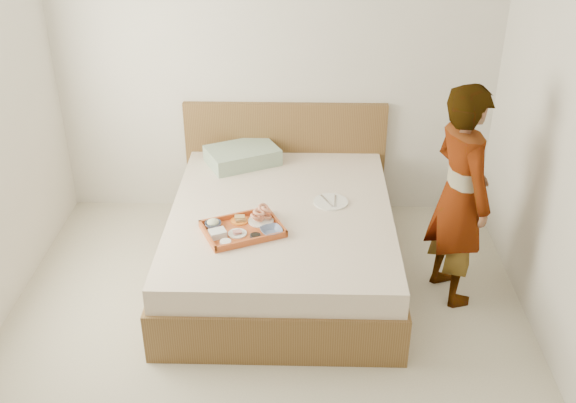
% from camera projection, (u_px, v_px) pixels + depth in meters
% --- Properties ---
extents(ground, '(3.50, 4.00, 0.01)m').
position_uv_depth(ground, '(263.00, 365.00, 4.11)').
color(ground, beige).
rests_on(ground, ground).
extents(wall_back, '(3.50, 0.01, 2.60)m').
position_uv_depth(wall_back, '(275.00, 60.00, 5.22)').
color(wall_back, silver).
rests_on(wall_back, ground).
extents(bed, '(1.65, 2.00, 0.53)m').
position_uv_depth(bed, '(281.00, 241.00, 4.85)').
color(bed, brown).
rests_on(bed, ground).
extents(headboard, '(1.65, 0.06, 0.95)m').
position_uv_depth(headboard, '(285.00, 157.00, 5.60)').
color(headboard, brown).
rests_on(headboard, ground).
extents(pillow, '(0.64, 0.57, 0.13)m').
position_uv_depth(pillow, '(242.00, 155.00, 5.35)').
color(pillow, '#A2B39D').
rests_on(pillow, bed).
extents(tray, '(0.61, 0.54, 0.05)m').
position_uv_depth(tray, '(243.00, 229.00, 4.45)').
color(tray, '#B14B1A').
rests_on(tray, bed).
extents(prawn_plate, '(0.23, 0.23, 0.01)m').
position_uv_depth(prawn_plate, '(261.00, 221.00, 4.55)').
color(prawn_plate, white).
rests_on(prawn_plate, tray).
extents(navy_bowl_big, '(0.19, 0.19, 0.03)m').
position_uv_depth(navy_bowl_big, '(271.00, 231.00, 4.41)').
color(navy_bowl_big, navy).
rests_on(navy_bowl_big, tray).
extents(sauce_dish, '(0.10, 0.10, 0.03)m').
position_uv_depth(sauce_dish, '(255.00, 237.00, 4.36)').
color(sauce_dish, black).
rests_on(sauce_dish, tray).
extents(meat_plate, '(0.16, 0.16, 0.01)m').
position_uv_depth(meat_plate, '(237.00, 234.00, 4.41)').
color(meat_plate, white).
rests_on(meat_plate, tray).
extents(bread_plate, '(0.16, 0.16, 0.01)m').
position_uv_depth(bread_plate, '(240.00, 221.00, 4.55)').
color(bread_plate, orange).
rests_on(bread_plate, tray).
extents(salad_bowl, '(0.15, 0.15, 0.03)m').
position_uv_depth(salad_bowl, '(213.00, 225.00, 4.48)').
color(salad_bowl, navy).
rests_on(salad_bowl, tray).
extents(plastic_tub, '(0.13, 0.12, 0.05)m').
position_uv_depth(plastic_tub, '(218.00, 233.00, 4.37)').
color(plastic_tub, silver).
rests_on(plastic_tub, tray).
extents(cheese_round, '(0.10, 0.10, 0.03)m').
position_uv_depth(cheese_round, '(226.00, 243.00, 4.30)').
color(cheese_round, white).
rests_on(cheese_round, tray).
extents(dinner_plate, '(0.27, 0.27, 0.01)m').
position_uv_depth(dinner_plate, '(331.00, 202.00, 4.80)').
color(dinner_plate, white).
rests_on(dinner_plate, bed).
extents(person, '(0.54, 0.65, 1.54)m').
position_uv_depth(person, '(460.00, 196.00, 4.40)').
color(person, white).
rests_on(person, ground).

